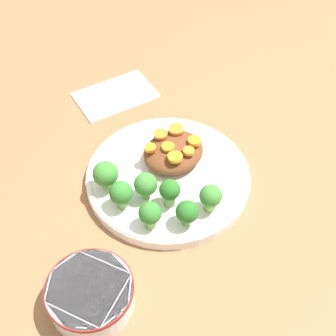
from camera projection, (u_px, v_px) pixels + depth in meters
name	position (u px, v px, depth m)	size (l,w,h in m)	color
ground_plane	(168.00, 181.00, 0.78)	(4.00, 4.00, 0.00)	#8C603D
plate	(168.00, 176.00, 0.78)	(0.27, 0.27, 0.02)	white
dip_bowl	(91.00, 294.00, 0.62)	(0.12, 0.12, 0.04)	silver
stew_mound	(173.00, 152.00, 0.78)	(0.11, 0.09, 0.03)	brown
broccoli_floret_0	(208.00, 199.00, 0.70)	(0.03, 0.03, 0.05)	#7FA85B
broccoli_floret_1	(146.00, 185.00, 0.72)	(0.04, 0.04, 0.05)	#759E51
broccoli_floret_2	(187.00, 212.00, 0.69)	(0.03, 0.03, 0.05)	#759E51
broccoli_floret_3	(120.00, 193.00, 0.71)	(0.04, 0.04, 0.05)	#759E51
broccoli_floret_4	(170.00, 191.00, 0.71)	(0.03, 0.03, 0.05)	#759E51
broccoli_floret_5	(106.00, 174.00, 0.73)	(0.04, 0.04, 0.05)	#759E51
broccoli_floret_6	(150.00, 214.00, 0.68)	(0.03, 0.03, 0.05)	#759E51
carrot_slice_0	(175.00, 157.00, 0.75)	(0.02, 0.02, 0.01)	orange
carrot_slice_1	(193.00, 140.00, 0.77)	(0.02, 0.02, 0.01)	orange
carrot_slice_2	(150.00, 148.00, 0.76)	(0.02, 0.02, 0.01)	orange
carrot_slice_3	(176.00, 129.00, 0.79)	(0.03, 0.03, 0.01)	orange
carrot_slice_4	(168.00, 147.00, 0.76)	(0.02, 0.02, 0.00)	orange
carrot_slice_5	(189.00, 151.00, 0.75)	(0.02, 0.02, 0.01)	orange
carrot_slice_6	(160.00, 134.00, 0.78)	(0.02, 0.02, 0.01)	orange
napkin	(115.00, 95.00, 0.93)	(0.17, 0.13, 0.01)	white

